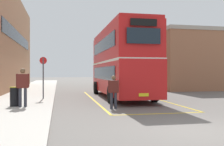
{
  "coord_description": "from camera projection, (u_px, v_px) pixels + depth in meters",
  "views": [
    {
      "loc": [
        -4.24,
        -6.93,
        1.78
      ],
      "look_at": [
        -0.27,
        11.98,
        1.7
      ],
      "focal_mm": 41.06,
      "sensor_mm": 36.0,
      "label": 1
    }
  ],
  "objects": [
    {
      "name": "pedestrian_waiting_near",
      "position": [
        23.0,
        84.0,
        12.03
      ],
      "size": [
        0.59,
        0.33,
        1.81
      ],
      "color": "#2D2D38",
      "rests_on": "sidewalk_left"
    },
    {
      "name": "sidewalk_left",
      "position": [
        32.0,
        91.0,
        22.77
      ],
      "size": [
        4.0,
        57.6,
        0.14
      ],
      "primitive_type": "cube",
      "color": "#B2ADA3",
      "rests_on": "ground"
    },
    {
      "name": "double_decker_bus",
      "position": [
        120.0,
        62.0,
        17.96
      ],
      "size": [
        2.98,
        10.48,
        4.75
      ],
      "color": "black",
      "rests_on": "ground"
    },
    {
      "name": "litter_bin",
      "position": [
        15.0,
        96.0,
        12.28
      ],
      "size": [
        0.52,
        0.52,
        0.93
      ],
      "color": "black",
      "rests_on": "sidewalk_left"
    },
    {
      "name": "bus_stop_sign",
      "position": [
        43.0,
        73.0,
        15.71
      ],
      "size": [
        0.44,
        0.08,
        2.57
      ],
      "color": "#4C4C51",
      "rests_on": "sidewalk_left"
    },
    {
      "name": "bay_marking_yellow",
      "position": [
        128.0,
        100.0,
        16.06
      ],
      "size": [
        4.39,
        12.48,
        0.01
      ],
      "color": "gold",
      "rests_on": "ground"
    },
    {
      "name": "pedestrian_boarding",
      "position": [
        114.0,
        90.0,
        12.36
      ],
      "size": [
        0.54,
        0.27,
        1.61
      ],
      "color": "#2D2D38",
      "rests_on": "ground"
    },
    {
      "name": "single_deck_bus",
      "position": [
        118.0,
        73.0,
        33.13
      ],
      "size": [
        2.97,
        8.18,
        3.02
      ],
      "color": "black",
      "rests_on": "ground"
    },
    {
      "name": "ground_plane",
      "position": [
        109.0,
        93.0,
        21.75
      ],
      "size": [
        135.6,
        135.6,
        0.0
      ],
      "primitive_type": "plane",
      "color": "#66605B"
    },
    {
      "name": "depot_building_right",
      "position": [
        175.0,
        62.0,
        31.6
      ],
      "size": [
        8.95,
        16.42,
        6.0
      ],
      "color": "#9E6647",
      "rests_on": "ground"
    }
  ]
}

